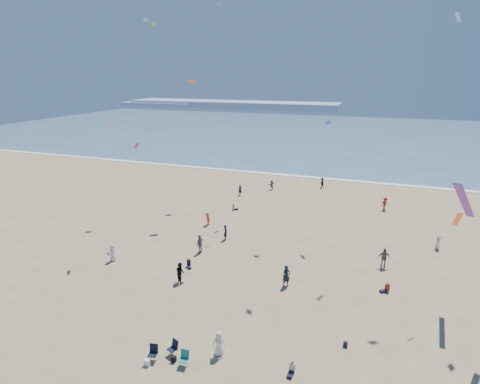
% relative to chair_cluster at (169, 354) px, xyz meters
% --- Properties ---
extents(ground, '(220.00, 220.00, 0.00)m').
position_rel_chair_cluster_xyz_m(ground, '(-0.41, 0.36, -0.50)').
color(ground, tan).
rests_on(ground, ground).
extents(ocean, '(220.00, 100.00, 0.06)m').
position_rel_chair_cluster_xyz_m(ocean, '(-0.41, 95.36, -0.47)').
color(ocean, '#476B84').
rests_on(ocean, ground).
extents(surf_line, '(220.00, 1.20, 0.08)m').
position_rel_chair_cluster_xyz_m(surf_line, '(-0.41, 45.36, -0.46)').
color(surf_line, white).
rests_on(surf_line, ground).
extents(headland_far, '(110.00, 20.00, 3.20)m').
position_rel_chair_cluster_xyz_m(headland_far, '(-60.41, 170.36, 1.10)').
color(headland_far, '#7A8EA8').
rests_on(headland_far, ground).
extents(headland_near, '(40.00, 14.00, 2.00)m').
position_rel_chair_cluster_xyz_m(headland_near, '(-100.41, 165.36, 0.50)').
color(headland_near, '#7A8EA8').
rests_on(headland_near, ground).
extents(standing_flyers, '(32.23, 46.03, 1.87)m').
position_rel_chair_cluster_xyz_m(standing_flyers, '(3.86, 14.75, 0.34)').
color(standing_flyers, white).
rests_on(standing_flyers, ground).
extents(seated_group, '(19.29, 34.95, 0.84)m').
position_rel_chair_cluster_xyz_m(seated_group, '(3.24, 8.70, -0.08)').
color(seated_group, beige).
rests_on(seated_group, ground).
extents(chair_cluster, '(2.67, 1.54, 1.00)m').
position_rel_chair_cluster_xyz_m(chair_cluster, '(0.00, 0.00, 0.00)').
color(chair_cluster, black).
rests_on(chair_cluster, ground).
extents(white_tote, '(0.35, 0.20, 0.40)m').
position_rel_chair_cluster_xyz_m(white_tote, '(-1.10, -0.81, -0.30)').
color(white_tote, white).
rests_on(white_tote, ground).
extents(black_backpack, '(0.30, 0.22, 0.38)m').
position_rel_chair_cluster_xyz_m(black_backpack, '(0.27, 0.01, -0.31)').
color(black_backpack, black).
rests_on(black_backpack, ground).
extents(navy_bag, '(0.28, 0.18, 0.34)m').
position_rel_chair_cluster_xyz_m(navy_bag, '(10.02, 4.87, -0.33)').
color(navy_bag, black).
rests_on(navy_bag, ground).
extents(kites_aloft, '(38.37, 36.86, 28.79)m').
position_rel_chair_cluster_xyz_m(kites_aloft, '(8.70, 13.30, 14.55)').
color(kites_aloft, silver).
rests_on(kites_aloft, ground).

